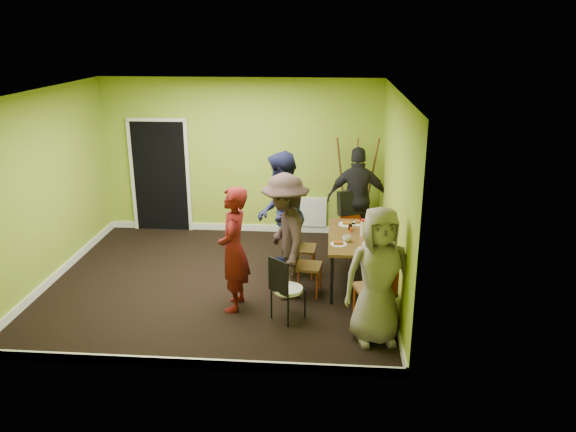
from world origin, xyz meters
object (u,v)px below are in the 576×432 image
at_px(chair_left_far, 297,242).
at_px(person_left_far, 281,215).
at_px(thermos, 362,229).
at_px(chair_front_end, 377,285).
at_px(dining_table, 359,239).
at_px(person_left_near, 285,237).
at_px(chair_bentwood, 285,286).
at_px(chair_left_near, 302,260).
at_px(person_back_end, 358,199).
at_px(orange_bottle, 351,230).
at_px(easel, 356,189).
at_px(blue_bottle, 381,237).
at_px(chair_back_end, 352,209).
at_px(person_standing, 234,249).
at_px(person_front_end, 378,276).

xyz_separation_m(chair_left_far, person_left_far, (-0.25, 0.07, 0.41)).
bearing_deg(thermos, chair_front_end, -84.52).
height_order(dining_table, chair_left_far, chair_left_far).
relative_size(dining_table, person_left_near, 0.85).
bearing_deg(chair_left_far, chair_bentwood, 0.72).
distance_m(chair_left_far, chair_front_end, 1.90).
bearing_deg(person_left_far, chair_left_far, 71.84).
distance_m(dining_table, person_left_far, 1.23).
relative_size(chair_left_near, person_back_end, 0.51).
height_order(orange_bottle, person_left_near, person_left_near).
distance_m(chair_left_far, easel, 1.93).
distance_m(chair_bentwood, blue_bottle, 1.60).
distance_m(person_left_far, person_back_end, 1.67).
bearing_deg(easel, chair_back_end, -98.38).
distance_m(person_standing, person_front_end, 1.96).
distance_m(chair_left_far, person_left_far, 0.49).
relative_size(dining_table, person_front_end, 0.89).
relative_size(chair_left_far, thermos, 4.31).
bearing_deg(person_left_near, chair_left_near, 96.28).
distance_m(chair_bentwood, thermos, 1.61).
bearing_deg(thermos, easel, 90.88).
relative_size(chair_back_end, thermos, 4.69).
bearing_deg(chair_left_far, person_left_far, -101.33).
relative_size(dining_table, blue_bottle, 7.28).
bearing_deg(chair_front_end, person_front_end, -110.24).
bearing_deg(chair_left_near, thermos, 121.86).
height_order(thermos, orange_bottle, thermos).
bearing_deg(thermos, person_left_far, 166.77).
height_order(chair_bentwood, thermos, thermos).
xyz_separation_m(blue_bottle, person_front_end, (-0.13, -1.30, -0.01)).
relative_size(chair_left_far, orange_bottle, 13.34).
bearing_deg(chair_left_far, blue_bottle, 70.66).
height_order(chair_left_far, person_back_end, person_back_end).
bearing_deg(orange_bottle, chair_back_end, 87.78).
bearing_deg(chair_back_end, person_left_far, 18.30).
bearing_deg(thermos, person_back_end, 90.39).
height_order(chair_left_far, thermos, thermos).
distance_m(chair_front_end, person_back_end, 2.80).
height_order(dining_table, orange_bottle, orange_bottle).
xyz_separation_m(person_left_near, person_back_end, (1.07, 1.92, -0.01)).
relative_size(chair_left_far, person_front_end, 0.56).
bearing_deg(blue_bottle, person_left_far, 158.31).
distance_m(thermos, orange_bottle, 0.22).
height_order(chair_left_near, blue_bottle, blue_bottle).
bearing_deg(person_standing, chair_left_far, 146.02).
distance_m(easel, person_front_end, 3.46).
relative_size(person_left_far, person_front_end, 1.12).
distance_m(thermos, person_back_end, 1.44).
distance_m(chair_left_near, thermos, 0.99).
bearing_deg(person_left_far, blue_bottle, 65.17).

